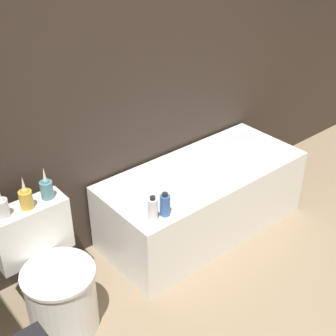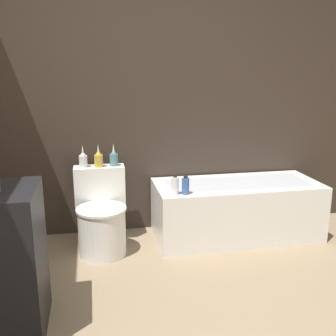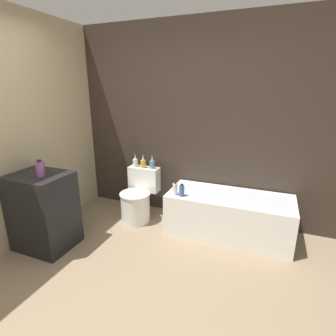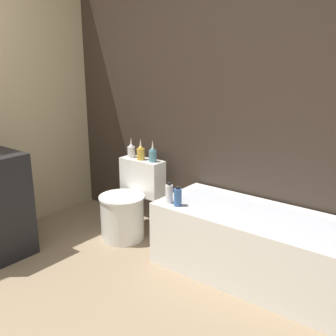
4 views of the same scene
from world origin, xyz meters
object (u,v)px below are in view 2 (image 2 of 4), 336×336
object	(u,v)px
vase_gold	(83,160)
shampoo_bottle_short	(186,186)
shampoo_bottle_tall	(175,185)
vase_silver	(99,159)
toilet	(101,217)
bathtub	(236,209)
vase_bronze	(114,158)

from	to	relation	value
vase_gold	shampoo_bottle_short	world-z (taller)	vase_gold
shampoo_bottle_tall	vase_silver	bearing A→B (deg)	150.41
toilet	vase_gold	size ratio (longest dim) A/B	3.55
toilet	vase_gold	distance (m)	0.52
toilet	vase_silver	distance (m)	0.50
shampoo_bottle_short	shampoo_bottle_tall	bearing A→B (deg)	176.74
bathtub	vase_gold	distance (m)	1.46
toilet	shampoo_bottle_short	size ratio (longest dim) A/B	4.43
shampoo_bottle_tall	bathtub	bearing A→B (deg)	19.82
bathtub	vase_silver	bearing A→B (deg)	174.62
bathtub	shampoo_bottle_tall	bearing A→B (deg)	-160.18
bathtub	vase_silver	size ratio (longest dim) A/B	7.41
bathtub	vase_silver	xyz separation A→B (m)	(-1.23, 0.12, 0.50)
shampoo_bottle_tall	shampoo_bottle_short	xyz separation A→B (m)	(0.09, -0.00, -0.01)
vase_silver	shampoo_bottle_short	bearing A→B (deg)	-26.70
vase_bronze	vase_silver	bearing A→B (deg)	-172.95
bathtub	toilet	size ratio (longest dim) A/B	2.16
shampoo_bottle_short	vase_bronze	bearing A→B (deg)	146.98
bathtub	shampoo_bottle_tall	distance (m)	0.74
shampoo_bottle_tall	shampoo_bottle_short	bearing A→B (deg)	-3.26
bathtub	toilet	world-z (taller)	toilet
bathtub	toilet	xyz separation A→B (m)	(-1.23, -0.07, 0.04)
bathtub	vase_silver	distance (m)	1.33
vase_bronze	shampoo_bottle_tall	world-z (taller)	vase_bronze
vase_bronze	shampoo_bottle_tall	bearing A→B (deg)	-37.23
shampoo_bottle_tall	shampoo_bottle_short	distance (m)	0.09
bathtub	shampoo_bottle_short	size ratio (longest dim) A/B	9.57
vase_bronze	vase_gold	bearing A→B (deg)	-179.06
toilet	vase_silver	xyz separation A→B (m)	(-0.00, 0.18, 0.47)
shampoo_bottle_short	vase_silver	bearing A→B (deg)	153.30
toilet	shampoo_bottle_short	xyz separation A→B (m)	(0.69, -0.16, 0.29)
vase_gold	vase_bronze	size ratio (longest dim) A/B	0.98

